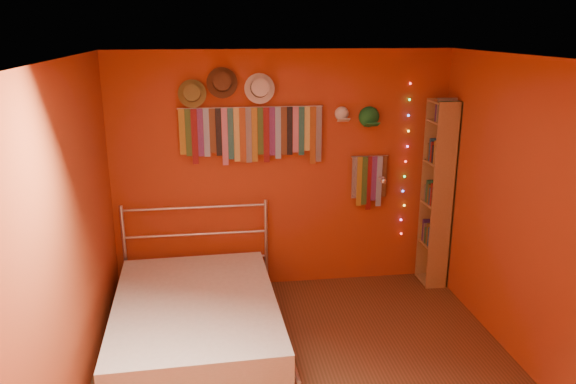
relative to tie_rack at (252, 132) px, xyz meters
name	(u,v)px	position (x,y,z in m)	size (l,w,h in m)	color
ground	(311,375)	(0.31, -1.68, -1.69)	(3.50, 3.50, 0.00)	#55361D
back_wall	(283,172)	(0.31, 0.07, -0.44)	(3.50, 0.02, 2.50)	#9D3119
right_wall	(531,220)	(2.06, -1.68, -0.44)	(0.02, 3.50, 2.50)	#9D3119
left_wall	(69,242)	(-1.44, -1.68, -0.44)	(0.02, 3.50, 2.50)	#9D3119
ceiling	(315,59)	(0.31, -1.68, 0.81)	(3.50, 3.50, 0.02)	white
tie_rack	(252,132)	(0.00, 0.00, 0.00)	(1.45, 0.03, 0.60)	silver
small_tie_rack	(369,179)	(1.23, 0.00, -0.54)	(0.40, 0.03, 0.59)	silver
fedora_olive	(192,93)	(-0.58, -0.03, 0.40)	(0.28, 0.15, 0.27)	olive
fedora_brown	(222,82)	(-0.29, -0.03, 0.50)	(0.30, 0.16, 0.30)	#4D2F1B
fedora_white	(260,88)	(0.08, -0.03, 0.44)	(0.30, 0.16, 0.30)	silver
cap_white	(342,114)	(0.91, 0.01, 0.16)	(0.16, 0.20, 0.16)	white
cap_green	(369,117)	(1.20, 0.01, 0.12)	(0.20, 0.25, 0.20)	#197331
fairy_lights	(406,162)	(1.63, 0.03, -0.36)	(0.05, 0.02, 1.66)	#FF3333
reading_lamp	(383,180)	(1.33, -0.15, -0.51)	(0.06, 0.27, 0.08)	silver
bookshelf	(441,193)	(1.97, -0.15, -0.68)	(0.25, 0.34, 2.00)	olive
bed	(196,320)	(-0.61, -1.07, -1.46)	(1.55, 2.07, 0.99)	silver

